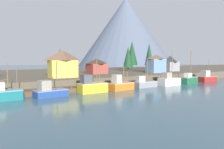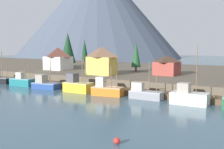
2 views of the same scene
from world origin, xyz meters
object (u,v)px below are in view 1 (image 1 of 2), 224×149
fishing_boat_grey (145,83)px  fishing_boat_white (169,81)px  fishing_boat_teal (3,94)px  fishing_boat_yellow (92,86)px  fishing_boat_blue (49,91)px  house_yellow (63,64)px  conifer_back_right (132,53)px  fishing_boat_orange (121,85)px  fishing_boat_green (189,79)px  fishing_boat_red (207,78)px  house_grey (170,63)px  conifer_back_left (149,54)px  house_red (97,66)px  house_blue (156,63)px  conifer_mid_right (128,57)px  conifer_near_right (60,59)px

fishing_boat_grey → fishing_boat_white: bearing=-3.6°
fishing_boat_teal → fishing_boat_yellow: (17.58, -0.04, 0.25)m
fishing_boat_blue → fishing_boat_white: (33.62, 0.39, 0.17)m
house_yellow → fishing_boat_grey: bearing=-34.2°
fishing_boat_grey → conifer_back_right: size_ratio=0.55×
fishing_boat_orange → fishing_boat_green: 25.12m
fishing_boat_blue → fishing_boat_yellow: (9.39, 0.29, 0.27)m
fishing_boat_red → fishing_boat_blue: bearing=-176.6°
house_grey → fishing_boat_teal: bearing=-163.4°
house_grey → conifer_back_left: (2.66, 15.59, 3.94)m
fishing_boat_orange → house_yellow: size_ratio=0.90×
fishing_boat_blue → house_red: house_red is taller
fishing_boat_red → house_red: house_red is taller
fishing_boat_blue → house_yellow: size_ratio=0.95×
fishing_boat_green → house_grey: fishing_boat_green is taller
fishing_boat_green → house_blue: 14.69m
fishing_boat_red → house_blue: 17.28m
fishing_boat_red → conifer_back_right: 37.77m
fishing_boat_teal → fishing_boat_grey: 33.32m
fishing_boat_grey → conifer_back_left: conifer_back_left is taller
conifer_back_right → house_blue: bearing=-106.2°
house_red → fishing_boat_green: bearing=-45.7°
fishing_boat_blue → conifer_mid_right: size_ratio=0.71×
fishing_boat_green → house_grey: (11.61, 18.47, 4.42)m
fishing_boat_red → conifer_near_right: size_ratio=0.88×
fishing_boat_orange → house_grey: (36.72, 18.70, 4.43)m
fishing_boat_orange → conifer_back_left: conifer_back_left is taller
fishing_boat_blue → conifer_back_left: bearing=24.0°
house_red → conifer_back_left: 37.36m
house_blue → conifer_mid_right: size_ratio=0.66×
fishing_boat_blue → fishing_boat_red: 51.21m
house_grey → conifer_mid_right: size_ratio=0.63×
house_red → conifer_mid_right: bearing=22.4°
fishing_boat_red → house_yellow: 45.95m
fishing_boat_grey → house_red: size_ratio=1.18×
house_grey → conifer_back_left: bearing=80.3°
fishing_boat_green → conifer_mid_right: (-1.90, 28.58, 6.87)m
fishing_boat_grey → fishing_boat_red: (26.07, -0.23, 0.27)m
conifer_back_right → conifer_back_left: bearing=-19.3°
fishing_boat_grey → house_blue: (16.62, 13.53, 4.74)m
conifer_near_right → conifer_back_right: conifer_back_right is taller
fishing_boat_blue → fishing_boat_grey: size_ratio=0.97×
conifer_mid_right → fishing_boat_teal: bearing=-149.4°
fishing_boat_white → conifer_back_right: (14.80, 36.78, 8.73)m
fishing_boat_white → conifer_back_left: conifer_back_left is taller
fishing_boat_blue → fishing_boat_teal: bearing=170.3°
conifer_back_right → house_yellow: bearing=-149.5°
fishing_boat_red → house_blue: (-9.45, 13.76, 4.46)m
conifer_near_right → conifer_mid_right: bearing=6.5°
fishing_boat_blue → conifer_back_right: size_ratio=0.53×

